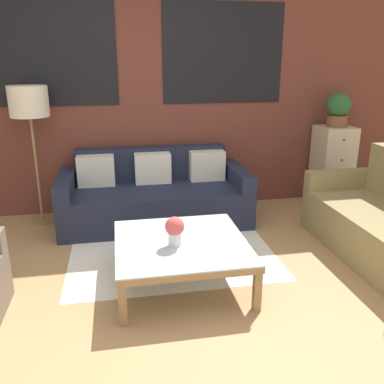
{
  "coord_description": "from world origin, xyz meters",
  "views": [
    {
      "loc": [
        -0.29,
        -2.34,
        1.73
      ],
      "look_at": [
        0.37,
        1.23,
        0.55
      ],
      "focal_mm": 38.0,
      "sensor_mm": 36.0,
      "label": 1
    }
  ],
  "objects_px": {
    "coffee_table": "(181,246)",
    "potted_plant": "(338,109)",
    "couch_dark": "(155,196)",
    "flower_vase": "(175,229)",
    "floor_lamp": "(29,106)",
    "drawer_cabinet": "(332,166)"
  },
  "relations": [
    {
      "from": "coffee_table",
      "to": "flower_vase",
      "type": "xyz_separation_m",
      "value": [
        -0.06,
        -0.07,
        0.18
      ]
    },
    {
      "from": "floor_lamp",
      "to": "drawer_cabinet",
      "type": "height_order",
      "value": "floor_lamp"
    },
    {
      "from": "couch_dark",
      "to": "flower_vase",
      "type": "distance_m",
      "value": 1.49
    },
    {
      "from": "potted_plant",
      "to": "couch_dark",
      "type": "bearing_deg",
      "value": -174.82
    },
    {
      "from": "drawer_cabinet",
      "to": "flower_vase",
      "type": "distance_m",
      "value": 2.78
    },
    {
      "from": "drawer_cabinet",
      "to": "flower_vase",
      "type": "height_order",
      "value": "drawer_cabinet"
    },
    {
      "from": "coffee_table",
      "to": "potted_plant",
      "type": "relative_size",
      "value": 2.56
    },
    {
      "from": "coffee_table",
      "to": "flower_vase",
      "type": "relative_size",
      "value": 4.37
    },
    {
      "from": "floor_lamp",
      "to": "flower_vase",
      "type": "height_order",
      "value": "floor_lamp"
    },
    {
      "from": "coffee_table",
      "to": "potted_plant",
      "type": "bearing_deg",
      "value": 36.66
    },
    {
      "from": "couch_dark",
      "to": "coffee_table",
      "type": "distance_m",
      "value": 1.41
    },
    {
      "from": "floor_lamp",
      "to": "flower_vase",
      "type": "bearing_deg",
      "value": -52.73
    },
    {
      "from": "couch_dark",
      "to": "coffee_table",
      "type": "bearing_deg",
      "value": -87.08
    },
    {
      "from": "couch_dark",
      "to": "floor_lamp",
      "type": "relative_size",
      "value": 1.37
    },
    {
      "from": "drawer_cabinet",
      "to": "floor_lamp",
      "type": "bearing_deg",
      "value": -179.64
    },
    {
      "from": "couch_dark",
      "to": "potted_plant",
      "type": "height_order",
      "value": "potted_plant"
    },
    {
      "from": "couch_dark",
      "to": "drawer_cabinet",
      "type": "height_order",
      "value": "drawer_cabinet"
    },
    {
      "from": "couch_dark",
      "to": "potted_plant",
      "type": "distance_m",
      "value": 2.41
    },
    {
      "from": "couch_dark",
      "to": "flower_vase",
      "type": "relative_size",
      "value": 8.67
    },
    {
      "from": "floor_lamp",
      "to": "flower_vase",
      "type": "xyz_separation_m",
      "value": [
        1.26,
        -1.66,
        -0.77
      ]
    },
    {
      "from": "couch_dark",
      "to": "drawer_cabinet",
      "type": "relative_size",
      "value": 2.1
    },
    {
      "from": "couch_dark",
      "to": "coffee_table",
      "type": "height_order",
      "value": "couch_dark"
    }
  ]
}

